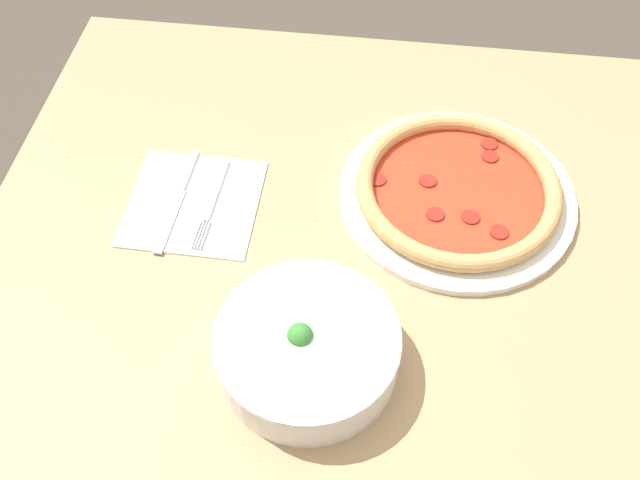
# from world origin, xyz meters

# --- Properties ---
(ground_plane) EXTENTS (8.00, 8.00, 0.00)m
(ground_plane) POSITION_xyz_m (0.00, 0.00, 0.00)
(ground_plane) COLOR #4C4238
(dining_table) EXTENTS (1.32, 0.89, 0.75)m
(dining_table) POSITION_xyz_m (0.00, 0.00, 0.65)
(dining_table) COLOR tan
(dining_table) RESTS_ON ground_plane
(pizza) EXTENTS (0.35, 0.35, 0.04)m
(pizza) POSITION_xyz_m (-0.02, -0.08, 0.77)
(pizza) COLOR white
(pizza) RESTS_ON dining_table
(bowl) EXTENTS (0.23, 0.23, 0.08)m
(bowl) POSITION_xyz_m (0.16, 0.22, 0.79)
(bowl) COLOR white
(bowl) RESTS_ON dining_table
(napkin) EXTENTS (0.19, 0.19, 0.00)m
(napkin) POSITION_xyz_m (0.36, -0.02, 0.75)
(napkin) COLOR white
(napkin) RESTS_ON dining_table
(fork) EXTENTS (0.02, 0.17, 0.00)m
(fork) POSITION_xyz_m (0.34, -0.02, 0.75)
(fork) COLOR silver
(fork) RESTS_ON napkin
(knife) EXTENTS (0.02, 0.20, 0.01)m
(knife) POSITION_xyz_m (0.39, -0.03, 0.75)
(knife) COLOR silver
(knife) RESTS_ON napkin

